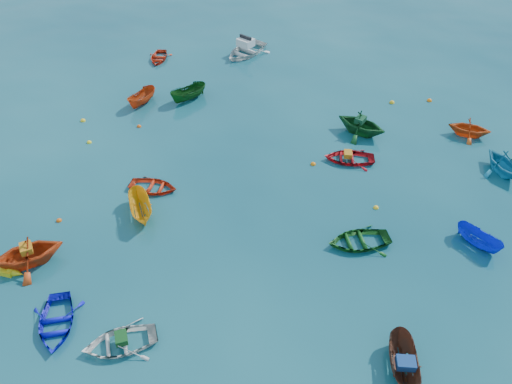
# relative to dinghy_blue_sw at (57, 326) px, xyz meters

# --- Properties ---
(ground) EXTENTS (160.00, 160.00, 0.00)m
(ground) POSITION_rel_dinghy_blue_sw_xyz_m (6.80, 4.65, 0.00)
(ground) COLOR #0A3B4B
(ground) RESTS_ON ground
(dinghy_blue_sw) EXTENTS (3.17, 3.66, 0.64)m
(dinghy_blue_sw) POSITION_rel_dinghy_blue_sw_xyz_m (0.00, 0.00, 0.00)
(dinghy_blue_sw) COLOR #1014D4
(dinghy_blue_sw) RESTS_ON ground
(dinghy_white_near) EXTENTS (3.69, 3.33, 0.63)m
(dinghy_white_near) POSITION_rel_dinghy_blue_sw_xyz_m (3.03, -0.37, 0.00)
(dinghy_white_near) COLOR silver
(dinghy_white_near) RESTS_ON ground
(sampan_brown_mid) EXTENTS (1.41, 3.00, 1.12)m
(sampan_brown_mid) POSITION_rel_dinghy_blue_sw_xyz_m (14.38, 0.68, 0.00)
(sampan_brown_mid) COLOR brown
(sampan_brown_mid) RESTS_ON ground
(dinghy_orange_w) EXTENTS (4.29, 4.18, 1.71)m
(dinghy_orange_w) POSITION_rel_dinghy_blue_sw_xyz_m (-2.90, 3.00, 0.00)
(dinghy_orange_w) COLOR #C93E12
(dinghy_orange_w) RESTS_ON ground
(sampan_yellow_mid) EXTENTS (2.42, 3.09, 1.13)m
(sampan_yellow_mid) POSITION_rel_dinghy_blue_sw_xyz_m (1.14, 7.20, 0.00)
(sampan_yellow_mid) COLOR #F0A515
(sampan_yellow_mid) RESTS_ON ground
(dinghy_green_e) EXTENTS (3.72, 3.20, 0.65)m
(dinghy_green_e) POSITION_rel_dinghy_blue_sw_xyz_m (12.45, 7.22, 0.00)
(dinghy_green_e) COLOR #135419
(dinghy_green_e) RESTS_ON ground
(dinghy_cyan_se) EXTENTS (3.41, 3.58, 1.47)m
(dinghy_cyan_se) POSITION_rel_dinghy_blue_sw_xyz_m (20.42, 14.54, 0.00)
(dinghy_cyan_se) COLOR teal
(dinghy_cyan_se) RESTS_ON ground
(dinghy_red_nw) EXTENTS (2.77, 2.01, 0.57)m
(dinghy_red_nw) POSITION_rel_dinghy_blue_sw_xyz_m (1.02, 9.25, 0.00)
(dinghy_red_nw) COLOR red
(dinghy_red_nw) RESTS_ON ground
(sampan_orange_n) EXTENTS (1.78, 2.87, 1.04)m
(sampan_orange_n) POSITION_rel_dinghy_blue_sw_xyz_m (-2.82, 17.87, 0.00)
(sampan_orange_n) COLOR #BD3E11
(sampan_orange_n) RESTS_ON ground
(dinghy_green_n) EXTENTS (4.02, 3.80, 1.68)m
(dinghy_green_n) POSITION_rel_dinghy_blue_sw_xyz_m (12.21, 17.01, 0.00)
(dinghy_green_n) COLOR #124D1E
(dinghy_green_n) RESTS_ON ground
(dinghy_red_ne) EXTENTS (3.19, 2.44, 0.62)m
(dinghy_red_ne) POSITION_rel_dinghy_blue_sw_xyz_m (11.65, 14.00, 0.00)
(dinghy_red_ne) COLOR #B60F16
(dinghy_red_ne) RESTS_ON ground
(sampan_blue_far) EXTENTS (2.47, 2.28, 0.95)m
(sampan_blue_far) POSITION_rel_dinghy_blue_sw_xyz_m (18.23, 8.26, 0.00)
(sampan_blue_far) COLOR #1027D4
(sampan_blue_far) RESTS_ON ground
(dinghy_red_far) EXTENTS (2.22, 2.87, 0.55)m
(dinghy_red_far) POSITION_rel_dinghy_blue_sw_xyz_m (-3.97, 24.52, 0.00)
(dinghy_red_far) COLOR red
(dinghy_red_far) RESTS_ON ground
(dinghy_orange_far) EXTENTS (2.88, 2.59, 1.35)m
(dinghy_orange_far) POSITION_rel_dinghy_blue_sw_xyz_m (18.98, 18.06, 0.00)
(dinghy_orange_far) COLOR #CC4A13
(dinghy_orange_far) RESTS_ON ground
(sampan_green_far) EXTENTS (2.65, 2.95, 1.12)m
(sampan_green_far) POSITION_rel_dinghy_blue_sw_xyz_m (0.20, 18.99, 0.00)
(sampan_green_far) COLOR #114914
(sampan_green_far) RESTS_ON ground
(motorboat_white) EXTENTS (4.53, 5.00, 1.45)m
(motorboat_white) POSITION_rel_dinghy_blue_sw_xyz_m (2.68, 26.80, 0.00)
(motorboat_white) COLOR silver
(motorboat_white) RESTS_ON ground
(tarp_green_a) EXTENTS (0.71, 0.77, 0.30)m
(tarp_green_a) POSITION_rel_dinghy_blue_sw_xyz_m (3.12, -0.32, 0.47)
(tarp_green_a) COLOR #11471A
(tarp_green_a) RESTS_ON dinghy_white_near
(tarp_blue_a) EXTENTS (0.78, 0.62, 0.35)m
(tarp_blue_a) POSITION_rel_dinghy_blue_sw_xyz_m (14.39, 0.53, 0.74)
(tarp_blue_a) COLOR navy
(tarp_blue_a) RESTS_ON sampan_brown_mid
(tarp_orange_a) EXTENTS (0.82, 0.85, 0.33)m
(tarp_orange_a) POSITION_rel_dinghy_blue_sw_xyz_m (-2.86, 3.03, 1.02)
(tarp_orange_a) COLOR orange
(tarp_orange_a) RESTS_ON dinghy_orange_w
(tarp_green_b) EXTENTS (0.78, 0.87, 0.34)m
(tarp_green_b) POSITION_rel_dinghy_blue_sw_xyz_m (12.12, 17.05, 1.01)
(tarp_green_b) COLOR #104325
(tarp_green_b) RESTS_ON dinghy_green_n
(tarp_orange_b) EXTENTS (0.53, 0.66, 0.30)m
(tarp_orange_b) POSITION_rel_dinghy_blue_sw_xyz_m (11.55, 13.99, 0.46)
(tarp_orange_b) COLOR #C57814
(tarp_orange_b) RESTS_ON dinghy_red_ne
(buoy_or_a) EXTENTS (0.29, 0.29, 0.29)m
(buoy_or_a) POSITION_rel_dinghy_blue_sw_xyz_m (-2.98, 5.92, 0.00)
(buoy_or_a) COLOR #D1510B
(buoy_or_a) RESTS_ON ground
(buoy_or_b) EXTENTS (0.32, 0.32, 0.32)m
(buoy_or_b) POSITION_rel_dinghy_blue_sw_xyz_m (14.65, 0.27, 0.00)
(buoy_or_b) COLOR orange
(buoy_or_b) RESTS_ON ground
(buoy_ye_b) EXTENTS (0.34, 0.34, 0.34)m
(buoy_ye_b) POSITION_rel_dinghy_blue_sw_xyz_m (-5.97, 15.02, 0.00)
(buoy_ye_b) COLOR yellow
(buoy_ye_b) RESTS_ON ground
(buoy_or_c) EXTENTS (0.29, 0.29, 0.29)m
(buoy_or_c) POSITION_rel_dinghy_blue_sw_xyz_m (-2.05, 15.07, 0.00)
(buoy_or_c) COLOR #D44A0B
(buoy_or_c) RESTS_ON ground
(buoy_ye_c) EXTENTS (0.29, 0.29, 0.29)m
(buoy_ye_c) POSITION_rel_dinghy_blue_sw_xyz_m (13.29, 10.03, 0.00)
(buoy_ye_c) COLOR yellow
(buoy_ye_c) RESTS_ON ground
(buoy_or_d) EXTENTS (0.32, 0.32, 0.32)m
(buoy_or_d) POSITION_rel_dinghy_blue_sw_xyz_m (9.58, 13.19, 0.00)
(buoy_or_d) COLOR orange
(buoy_or_d) RESTS_ON ground
(buoy_ye_d) EXTENTS (0.29, 0.29, 0.29)m
(buoy_ye_d) POSITION_rel_dinghy_blue_sw_xyz_m (-4.48, 12.78, 0.00)
(buoy_ye_d) COLOR yellow
(buoy_ye_d) RESTS_ON ground
(buoy_or_e) EXTENTS (0.36, 0.36, 0.36)m
(buoy_or_e) POSITION_rel_dinghy_blue_sw_xyz_m (16.90, 21.99, 0.00)
(buoy_or_e) COLOR orange
(buoy_or_e) RESTS_ON ground
(buoy_ye_e) EXTENTS (0.36, 0.36, 0.36)m
(buoy_ye_e) POSITION_rel_dinghy_blue_sw_xyz_m (14.29, 21.22, 0.00)
(buoy_ye_e) COLOR gold
(buoy_ye_e) RESTS_ON ground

